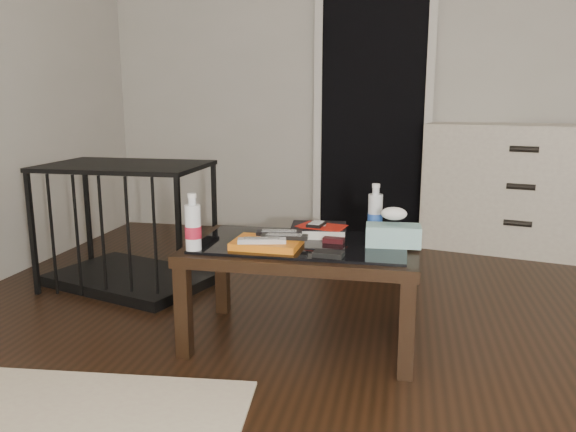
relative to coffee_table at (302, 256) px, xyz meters
name	(u,v)px	position (x,y,z in m)	size (l,w,h in m)	color
ground	(433,396)	(0.57, -0.38, -0.40)	(5.00, 5.00, 0.00)	black
doorway	(373,105)	(0.17, 2.08, 0.63)	(0.90, 0.08, 2.07)	black
coffee_table	(302,256)	(0.00, 0.00, 0.00)	(1.00, 0.60, 0.46)	black
dresser	(513,188)	(1.19, 1.85, 0.05)	(1.28, 0.77, 0.90)	beige
pet_crate	(130,246)	(-1.13, 0.58, -0.17)	(1.04, 0.84, 0.71)	black
magazines	(267,243)	(-0.13, -0.11, 0.08)	(0.28, 0.21, 0.03)	orange
remote_silver	(262,240)	(-0.14, -0.16, 0.11)	(0.20, 0.05, 0.02)	#BBBBC1
remote_black_front	(284,236)	(-0.06, -0.08, 0.11)	(0.20, 0.05, 0.02)	black
remote_black_back	(279,233)	(-0.10, -0.01, 0.11)	(0.20, 0.05, 0.02)	black
textbook	(319,230)	(0.05, 0.14, 0.09)	(0.25, 0.20, 0.05)	black
dvd_mailers	(320,226)	(0.06, 0.12, 0.11)	(0.19, 0.14, 0.01)	#B1160B
ipod	(316,224)	(0.04, 0.10, 0.12)	(0.06, 0.10, 0.02)	black
flip_phone	(334,240)	(0.14, 0.02, 0.08)	(0.09, 0.05, 0.02)	black
wallet	(329,254)	(0.14, -0.20, 0.07)	(0.12, 0.07, 0.02)	black
water_bottle_left	(193,222)	(-0.42, -0.21, 0.18)	(0.07, 0.07, 0.24)	white
water_bottle_right	(375,209)	(0.30, 0.20, 0.18)	(0.07, 0.07, 0.24)	silver
tissue_box	(393,235)	(0.39, 0.02, 0.11)	(0.23, 0.12, 0.09)	teal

